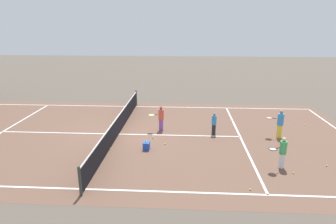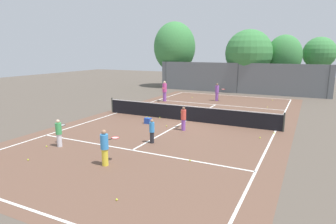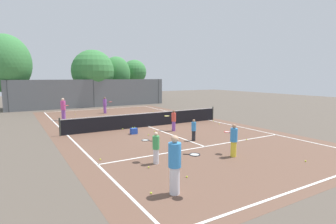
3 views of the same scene
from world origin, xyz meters
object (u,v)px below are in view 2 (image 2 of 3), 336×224
(tennis_ball_2, at_px, (274,133))
(tennis_ball_10, at_px, (47,146))
(player_1, at_px, (59,132))
(tennis_ball_11, at_px, (58,133))
(tennis_ball_7, at_px, (150,127))
(tennis_ball_13, at_px, (260,138))
(tennis_ball_3, at_px, (273,100))
(tennis_ball_0, at_px, (190,160))
(tennis_ball_5, at_px, (160,117))
(player_5, at_px, (105,147))
(tennis_ball_12, at_px, (166,126))
(player_2, at_px, (152,131))
(player_0, at_px, (165,91))
(tennis_ball_9, at_px, (117,200))
(player_6, at_px, (183,118))
(player_3, at_px, (217,92))
(tennis_ball_8, at_px, (28,160))
(tennis_ball_4, at_px, (267,107))
(ball_crate, at_px, (148,121))

(tennis_ball_2, height_order, tennis_ball_10, same)
(player_1, distance_m, tennis_ball_11, 2.51)
(tennis_ball_7, distance_m, tennis_ball_13, 6.25)
(tennis_ball_3, bearing_deg, tennis_ball_0, -93.88)
(player_1, bearing_deg, tennis_ball_10, -144.33)
(tennis_ball_5, relative_size, tennis_ball_11, 1.00)
(player_5, relative_size, tennis_ball_2, 22.21)
(tennis_ball_7, relative_size, tennis_ball_10, 1.00)
(tennis_ball_12, bearing_deg, player_2, -76.15)
(player_5, relative_size, tennis_ball_10, 22.21)
(player_0, xyz_separation_m, tennis_ball_3, (8.71, 4.65, -0.90))
(player_2, distance_m, tennis_ball_13, 5.66)
(tennis_ball_9, bearing_deg, player_6, 99.33)
(tennis_ball_5, xyz_separation_m, tennis_ball_9, (4.04, -10.45, 0.00))
(tennis_ball_5, distance_m, tennis_ball_7, 2.63)
(tennis_ball_12, bearing_deg, player_0, 117.66)
(player_3, xyz_separation_m, player_6, (1.23, -10.53, -0.11))
(tennis_ball_9, relative_size, tennis_ball_13, 1.00)
(tennis_ball_12, xyz_separation_m, tennis_ball_13, (5.43, 0.01, 0.00))
(tennis_ball_2, xyz_separation_m, tennis_ball_11, (-10.72, -5.23, 0.00))
(tennis_ball_2, bearing_deg, tennis_ball_3, 97.27)
(tennis_ball_2, bearing_deg, tennis_ball_7, -164.06)
(player_2, xyz_separation_m, tennis_ball_8, (-3.47, -4.34, -0.58))
(player_3, xyz_separation_m, tennis_ball_2, (5.99, -8.96, -0.78))
(tennis_ball_0, xyz_separation_m, tennis_ball_10, (-6.77, -1.33, 0.00))
(player_0, relative_size, player_6, 1.32)
(tennis_ball_7, bearing_deg, tennis_ball_10, -116.49)
(tennis_ball_0, bearing_deg, tennis_ball_9, -101.17)
(player_1, xyz_separation_m, tennis_ball_4, (7.48, 14.52, -0.65))
(ball_crate, height_order, tennis_ball_7, ball_crate)
(player_1, height_order, ball_crate, player_1)
(tennis_ball_9, bearing_deg, tennis_ball_7, 113.09)
(tennis_ball_13, bearing_deg, ball_crate, 178.75)
(player_6, relative_size, tennis_ball_10, 20.70)
(tennis_ball_13, bearing_deg, tennis_ball_0, -114.08)
(player_1, xyz_separation_m, tennis_ball_0, (6.28, 0.97, -0.65))
(player_2, xyz_separation_m, player_6, (0.45, 2.85, 0.10))
(player_5, height_order, tennis_ball_9, player_5)
(tennis_ball_4, bearing_deg, tennis_ball_2, -79.62)
(ball_crate, relative_size, tennis_ball_7, 6.45)
(player_3, xyz_separation_m, tennis_ball_12, (-0.00, -10.22, -0.78))
(player_5, relative_size, ball_crate, 3.44)
(player_2, xyz_separation_m, tennis_ball_11, (-5.50, -0.81, -0.58))
(tennis_ball_7, distance_m, tennis_ball_9, 8.60)
(player_5, bearing_deg, tennis_ball_5, 103.31)
(tennis_ball_0, xyz_separation_m, tennis_ball_7, (-4.16, 3.92, 0.00))
(tennis_ball_11, height_order, tennis_ball_13, same)
(player_3, bearing_deg, player_2, -86.69)
(player_0, height_order, player_6, player_0)
(player_3, relative_size, tennis_ball_9, 23.97)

